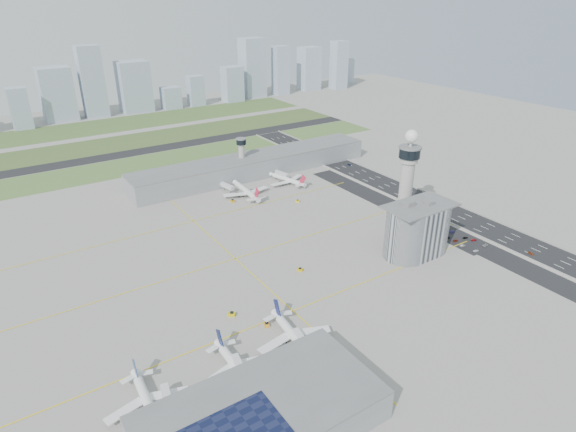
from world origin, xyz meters
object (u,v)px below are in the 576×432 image
airplane_near_c (295,334)px  airplane_far_b (287,177)px  car_lot_6 (486,245)px  car_lot_9 (452,232)px  control_tower (407,176)px  car_lot_2 (456,240)px  car_lot_8 (465,238)px  car_lot_4 (437,232)px  tug_5 (298,201)px  car_hw_2 (349,165)px  admin_building (417,229)px  car_hw_0 (531,253)px  car_lot_5 (427,228)px  car_lot_1 (463,245)px  jet_bridge_near_1 (245,382)px  airplane_near_a (147,399)px  jet_bridge_far_0 (222,185)px  tug_3 (300,269)px  car_hw_1 (411,195)px  car_lot_0 (476,251)px  airplane_near_b (238,365)px  car_lot_11 (441,226)px  jet_bridge_near_2 (308,353)px  tug_0 (236,358)px  car_lot_3 (447,238)px  tug_1 (267,324)px  airplane_far_a (246,187)px  car_lot_7 (474,240)px  tug_2 (232,314)px  jet_bridge_near_0 (172,416)px  car_hw_4 (298,150)px  secondary_tower (242,154)px  car_lot_10 (445,227)px  tug_4 (233,201)px  jet_bridge_far_1 (276,173)px

airplane_near_c → airplane_far_b: size_ratio=1.06×
car_lot_6 → car_lot_9: car_lot_6 is taller
control_tower → car_lot_2: size_ratio=15.83×
car_lot_8 → car_lot_9: size_ratio=1.05×
car_lot_4 → car_lot_8: 17.66m
tug_5 → car_hw_2: 94.81m
admin_building → car_hw_0: (55.79, -39.22, -14.68)m
car_lot_4 → car_lot_5: size_ratio=1.02×
car_lot_1 → car_lot_5: size_ratio=1.14×
control_tower → jet_bridge_near_1: bearing=-156.0°
airplane_near_a → jet_bridge_far_0: (120.21, 182.91, -2.35)m
car_lot_9 → airplane_near_a: bearing=102.2°
airplane_far_b → tug_5: size_ratio=13.43×
tug_3 → car_hw_1: 137.18m
tug_5 → car_lot_0: tug_5 is taller
airplane_near_b → airplane_near_a: bearing=-93.5°
control_tower → car_lot_11: control_tower is taller
control_tower → jet_bridge_near_2: (-125.00, -69.00, -32.19)m
tug_0 → car_hw_1: 211.34m
car_lot_8 → tug_5: bearing=35.7°
car_lot_4 → car_lot_3: bearing=169.7°
airplane_near_c → tug_1: bearing=-161.4°
airplane_far_a → car_lot_7: (82.37, -142.71, -5.54)m
tug_0 → tug_2: (12.43, 28.22, 0.18)m
jet_bridge_near_0 → tug_1: (56.52, 28.17, -1.90)m
car_lot_0 → car_lot_2: car_lot_0 is taller
car_lot_5 → car_lot_8: 24.79m
admin_building → jet_bridge_near_0: bearing=-166.7°
airplane_far_b → tug_0: (-129.91, -159.75, -4.69)m
car_lot_2 → car_lot_7: 11.63m
car_hw_0 → car_hw_4: car_hw_0 is taller
car_hw_4 → car_lot_5: bearing=-97.0°
car_lot_1 → control_tower: bearing=18.0°
car_lot_7 → car_lot_8: size_ratio=1.07×
car_lot_4 → airplane_near_a: bearing=95.3°
secondary_tower → car_lot_2: size_ratio=7.83×
airplane_far_b → car_lot_10: 131.88m
tug_4 → jet_bridge_near_1: bearing=-112.1°
car_hw_1 → airplane_far_a: bearing=136.6°
airplane_far_a → airplane_far_b: 39.68m
tug_5 → car_lot_1: size_ratio=0.74×
jet_bridge_far_1 → car_lot_9: size_ratio=4.12×
car_hw_1 → car_hw_2: size_ratio=0.89×
secondary_tower → jet_bridge_near_0: secondary_tower is taller
airplane_far_b → jet_bridge_far_1: size_ratio=2.81×
airplane_far_a → airplane_near_c: bearing=162.2°
jet_bridge_far_1 → tug_5: bearing=-25.7°
jet_bridge_near_1 → car_lot_10: (175.77, 50.56, -2.24)m
car_lot_6 → car_hw_4: bearing=-5.5°
airplane_far_b → car_hw_0: size_ratio=10.66×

